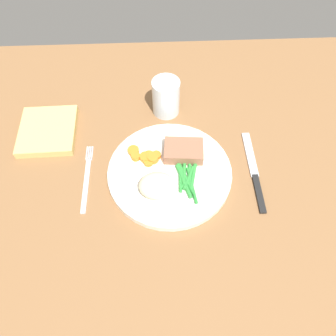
{
  "coord_description": "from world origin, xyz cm",
  "views": [
    {
      "loc": [
        -2.03,
        -39.3,
        61.36
      ],
      "look_at": [
        -0.35,
        -1.06,
        4.6
      ],
      "focal_mm": 35.46,
      "sensor_mm": 36.0,
      "label": 1
    }
  ],
  "objects_px": {
    "meat_portion": "(184,151)",
    "fork": "(87,178)",
    "dinner_plate": "(168,173)",
    "napkin": "(48,131)",
    "water_glass": "(167,99)",
    "knife": "(254,172)"
  },
  "relations": [
    {
      "from": "fork",
      "to": "water_glass",
      "type": "xyz_separation_m",
      "value": [
        0.18,
        0.19,
        0.04
      ]
    },
    {
      "from": "meat_portion",
      "to": "fork",
      "type": "xyz_separation_m",
      "value": [
        -0.21,
        -0.04,
        -0.03
      ]
    },
    {
      "from": "fork",
      "to": "napkin",
      "type": "distance_m",
      "value": 0.16
    },
    {
      "from": "dinner_plate",
      "to": "knife",
      "type": "xyz_separation_m",
      "value": [
        0.18,
        -0.0,
        -0.01
      ]
    },
    {
      "from": "knife",
      "to": "water_glass",
      "type": "distance_m",
      "value": 0.26
    },
    {
      "from": "meat_portion",
      "to": "fork",
      "type": "height_order",
      "value": "meat_portion"
    },
    {
      "from": "knife",
      "to": "water_glass",
      "type": "bearing_deg",
      "value": 129.0
    },
    {
      "from": "knife",
      "to": "fork",
      "type": "bearing_deg",
      "value": 175.89
    },
    {
      "from": "meat_portion",
      "to": "napkin",
      "type": "xyz_separation_m",
      "value": [
        -0.31,
        0.09,
        -0.02
      ]
    },
    {
      "from": "napkin",
      "to": "fork",
      "type": "bearing_deg",
      "value": -52.4
    },
    {
      "from": "meat_portion",
      "to": "fork",
      "type": "distance_m",
      "value": 0.21
    },
    {
      "from": "napkin",
      "to": "water_glass",
      "type": "bearing_deg",
      "value": 12.31
    },
    {
      "from": "dinner_plate",
      "to": "napkin",
      "type": "xyz_separation_m",
      "value": [
        -0.27,
        0.13,
        0.0
      ]
    },
    {
      "from": "dinner_plate",
      "to": "napkin",
      "type": "distance_m",
      "value": 0.3
    },
    {
      "from": "water_glass",
      "to": "fork",
      "type": "bearing_deg",
      "value": -133.05
    },
    {
      "from": "knife",
      "to": "water_glass",
      "type": "height_order",
      "value": "water_glass"
    },
    {
      "from": "meat_portion",
      "to": "napkin",
      "type": "distance_m",
      "value": 0.32
    },
    {
      "from": "fork",
      "to": "water_glass",
      "type": "height_order",
      "value": "water_glass"
    },
    {
      "from": "meat_portion",
      "to": "napkin",
      "type": "height_order",
      "value": "meat_portion"
    },
    {
      "from": "napkin",
      "to": "knife",
      "type": "bearing_deg",
      "value": -15.92
    },
    {
      "from": "knife",
      "to": "napkin",
      "type": "bearing_deg",
      "value": 160.02
    },
    {
      "from": "napkin",
      "to": "meat_portion",
      "type": "bearing_deg",
      "value": -15.67
    }
  ]
}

